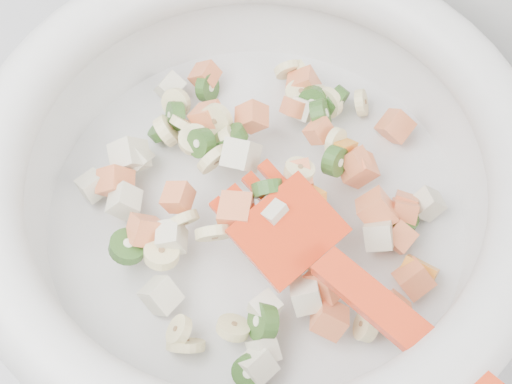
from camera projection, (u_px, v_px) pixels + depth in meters
The scene contains 1 object.
mixing_bowl at pixel (257, 182), 0.52m from camera, with size 0.50×0.42×0.12m.
Camera 1 is at (0.10, 1.27, 1.42)m, focal length 50.00 mm.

